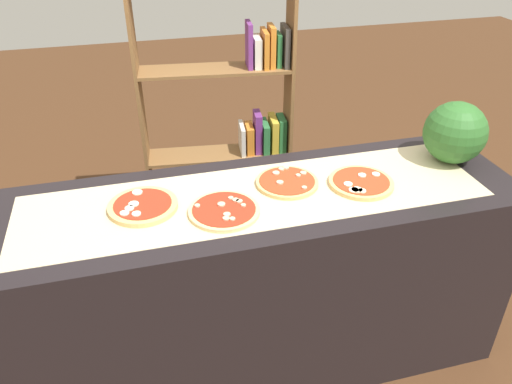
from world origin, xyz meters
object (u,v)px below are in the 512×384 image
Objects in this scene: pizza_mozzarella_0 at (143,206)px; pizza_mozzarella_3 at (361,183)px; pizza_mushroom_1 at (224,210)px; watermelon at (455,133)px; pizza_mushroom_2 at (287,182)px; bookshelf at (237,124)px.

pizza_mozzarella_0 is 1.00× the size of pizza_mozzarella_3.
watermelon is (1.08, 0.16, 0.13)m from pizza_mushroom_1.
pizza_mozzarella_3 is at bearing -15.90° from pizza_mushroom_2.
pizza_mushroom_2 is at bearing -91.29° from bookshelf.
pizza_mushroom_1 is at bearing -20.08° from pizza_mozzarella_0.
watermelon is 1.32m from bookshelf.
pizza_mushroom_1 is at bearing -105.15° from bookshelf.
pizza_mozzarella_0 is 1.03× the size of pizza_mushroom_2.
pizza_mushroom_1 is 0.33m from pizza_mushroom_2.
bookshelf is (-0.27, 1.14, -0.19)m from pizza_mozzarella_3.
pizza_mushroom_2 is (0.60, 0.03, -0.00)m from pizza_mozzarella_0.
bookshelf reaches higher than pizza_mushroom_1.
pizza_mozzarella_0 reaches higher than pizza_mushroom_1.
pizza_mushroom_2 is 0.16× the size of bookshelf.
watermelon is at bearing -53.79° from bookshelf.
pizza_mushroom_2 is at bearing -178.93° from watermelon.
pizza_mozzarella_0 reaches higher than pizza_mushroom_2.
bookshelf is (0.32, 1.19, -0.19)m from pizza_mushroom_1.
pizza_mozzarella_0 is 0.16× the size of bookshelf.
pizza_mozzarella_0 is at bearing -119.94° from bookshelf.
pizza_mozzarella_0 reaches higher than pizza_mozzarella_3.
watermelon reaches higher than pizza_mozzarella_0.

